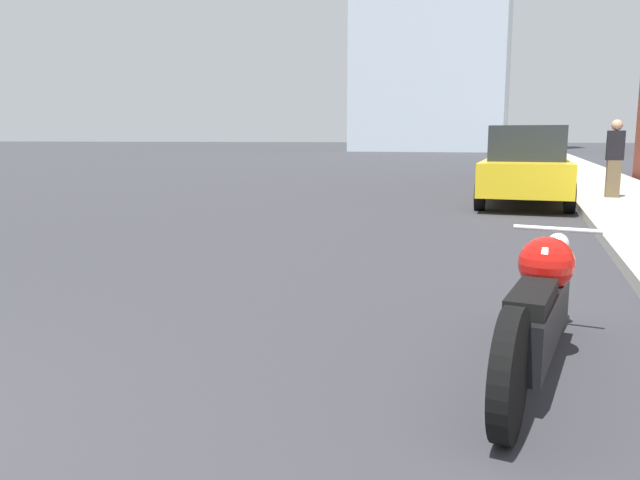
{
  "coord_description": "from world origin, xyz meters",
  "views": [
    {
      "loc": [
        3.86,
        -0.73,
        1.47
      ],
      "look_at": [
        2.05,
        4.84,
        0.51
      ],
      "focal_mm": 35.0,
      "sensor_mm": 36.0,
      "label": 1
    }
  ],
  "objects_px": {
    "motorcycle": "(539,307)",
    "pedestrian": "(615,157)",
    "parked_car_silver": "(524,152)",
    "parked_car_yellow": "(526,167)"
  },
  "relations": [
    {
      "from": "parked_car_silver",
      "to": "pedestrian",
      "type": "distance_m",
      "value": 11.17
    },
    {
      "from": "motorcycle",
      "to": "pedestrian",
      "type": "xyz_separation_m",
      "value": [
        1.79,
        11.29,
        0.62
      ]
    },
    {
      "from": "parked_car_yellow",
      "to": "parked_car_silver",
      "type": "relative_size",
      "value": 1.09
    },
    {
      "from": "pedestrian",
      "to": "motorcycle",
      "type": "bearing_deg",
      "value": -99.0
    },
    {
      "from": "parked_car_silver",
      "to": "pedestrian",
      "type": "relative_size",
      "value": 2.28
    },
    {
      "from": "parked_car_yellow",
      "to": "parked_car_silver",
      "type": "bearing_deg",
      "value": 90.69
    },
    {
      "from": "motorcycle",
      "to": "parked_car_yellow",
      "type": "xyz_separation_m",
      "value": [
        -0.09,
        10.39,
        0.43
      ]
    },
    {
      "from": "motorcycle",
      "to": "pedestrian",
      "type": "relative_size",
      "value": 1.53
    },
    {
      "from": "motorcycle",
      "to": "parked_car_yellow",
      "type": "distance_m",
      "value": 10.4
    },
    {
      "from": "parked_car_silver",
      "to": "pedestrian",
      "type": "bearing_deg",
      "value": -82.73
    }
  ]
}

